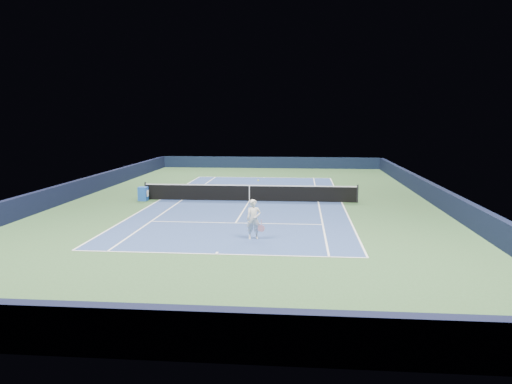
{
  "coord_description": "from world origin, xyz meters",
  "views": [
    {
      "loc": [
        3.07,
        -29.42,
        4.96
      ],
      "look_at": [
        0.67,
        -3.0,
        1.0
      ],
      "focal_mm": 35.0,
      "sensor_mm": 36.0,
      "label": 1
    }
  ],
  "objects": [
    {
      "name": "sideline_doubles_left",
      "position": [
        -5.49,
        0.0,
        0.01
      ],
      "size": [
        0.08,
        23.77,
        0.0
      ],
      "primitive_type": "cube",
      "color": "white",
      "rests_on": "ground"
    },
    {
      "name": "center_mark_near",
      "position": [
        0.0,
        -11.73,
        0.01
      ],
      "size": [
        0.08,
        0.3,
        0.0
      ],
      "primitive_type": "cube",
      "color": "white",
      "rests_on": "ground"
    },
    {
      "name": "service_line_near",
      "position": [
        0.0,
        -6.4,
        0.01
      ],
      "size": [
        8.23,
        0.08,
        0.0
      ],
      "primitive_type": "cube",
      "color": "white",
      "rests_on": "ground"
    },
    {
      "name": "court_surface",
      "position": [
        0.0,
        0.0,
        0.0
      ],
      "size": [
        10.97,
        23.77,
        0.01
      ],
      "primitive_type": "cube",
      "color": "navy",
      "rests_on": "ground"
    },
    {
      "name": "wall_far",
      "position": [
        0.0,
        19.82,
        0.55
      ],
      "size": [
        22.0,
        0.35,
        1.1
      ],
      "primitive_type": "cube",
      "color": "black",
      "rests_on": "ground"
    },
    {
      "name": "center_service_line",
      "position": [
        0.0,
        0.0,
        0.01
      ],
      "size": [
        0.08,
        12.8,
        0.0
      ],
      "primitive_type": "cube",
      "color": "white",
      "rests_on": "ground"
    },
    {
      "name": "sideline_singles_left",
      "position": [
        -4.12,
        0.0,
        0.01
      ],
      "size": [
        0.08,
        23.77,
        0.0
      ],
      "primitive_type": "cube",
      "color": "white",
      "rests_on": "ground"
    },
    {
      "name": "tennis_net",
      "position": [
        0.0,
        0.0,
        0.5
      ],
      "size": [
        12.9,
        0.1,
        1.07
      ],
      "color": "black",
      "rests_on": "ground"
    },
    {
      "name": "sponsor_cube",
      "position": [
        -6.4,
        -0.48,
        0.42
      ],
      "size": [
        0.57,
        0.5,
        0.84
      ],
      "color": "#1D50B3",
      "rests_on": "ground"
    },
    {
      "name": "sideline_singles_right",
      "position": [
        4.12,
        0.0,
        0.01
      ],
      "size": [
        0.08,
        23.77,
        0.0
      ],
      "primitive_type": "cube",
      "color": "white",
      "rests_on": "ground"
    },
    {
      "name": "ground",
      "position": [
        0.0,
        0.0,
        0.0
      ],
      "size": [
        40.0,
        40.0,
        0.0
      ],
      "primitive_type": "plane",
      "color": "#2D4E2B",
      "rests_on": "ground"
    },
    {
      "name": "sideline_doubles_right",
      "position": [
        5.49,
        0.0,
        0.01
      ],
      "size": [
        0.08,
        23.77,
        0.0
      ],
      "primitive_type": "cube",
      "color": "white",
      "rests_on": "ground"
    },
    {
      "name": "baseline_near",
      "position": [
        0.0,
        -11.88,
        0.01
      ],
      "size": [
        10.97,
        0.08,
        0.0
      ],
      "primitive_type": "cube",
      "color": "white",
      "rests_on": "ground"
    },
    {
      "name": "wall_near",
      "position": [
        0.0,
        -19.82,
        0.55
      ],
      "size": [
        22.0,
        0.35,
        1.1
      ],
      "primitive_type": "cube",
      "color": "black",
      "rests_on": "ground"
    },
    {
      "name": "wall_left",
      "position": [
        -10.82,
        0.0,
        0.55
      ],
      "size": [
        0.35,
        40.0,
        1.1
      ],
      "primitive_type": "cube",
      "color": "black",
      "rests_on": "ground"
    },
    {
      "name": "service_line_far",
      "position": [
        0.0,
        6.4,
        0.01
      ],
      "size": [
        8.23,
        0.08,
        0.0
      ],
      "primitive_type": "cube",
      "color": "white",
      "rests_on": "ground"
    },
    {
      "name": "center_mark_far",
      "position": [
        0.0,
        11.73,
        0.01
      ],
      "size": [
        0.08,
        0.3,
        0.0
      ],
      "primitive_type": "cube",
      "color": "white",
      "rests_on": "ground"
    },
    {
      "name": "tennis_player",
      "position": [
        1.16,
        -9.41,
        0.82
      ],
      "size": [
        0.8,
        1.29,
        2.34
      ],
      "color": "silver",
      "rests_on": "ground"
    },
    {
      "name": "baseline_far",
      "position": [
        0.0,
        11.88,
        0.01
      ],
      "size": [
        10.97,
        0.08,
        0.0
      ],
      "primitive_type": "cube",
      "color": "white",
      "rests_on": "ground"
    },
    {
      "name": "wall_right",
      "position": [
        10.82,
        0.0,
        0.55
      ],
      "size": [
        0.35,
        40.0,
        1.1
      ],
      "primitive_type": "cube",
      "color": "black",
      "rests_on": "ground"
    }
  ]
}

